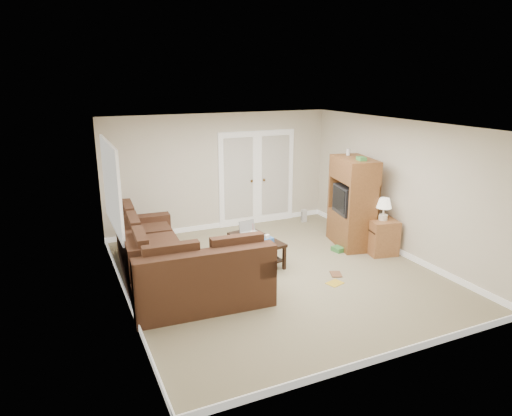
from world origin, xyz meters
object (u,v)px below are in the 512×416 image
coffee_table (256,249)px  tv_armoire (352,202)px  sectional_sofa (172,264)px  side_cabinet (382,234)px

coffee_table → tv_armoire: 2.18m
sectional_sofa → coffee_table: (1.61, 0.35, -0.12)m
tv_armoire → sectional_sofa: bearing=-162.0°
tv_armoire → side_cabinet: bearing=-56.9°
sectional_sofa → tv_armoire: tv_armoire is taller
sectional_sofa → tv_armoire: bearing=9.7°
sectional_sofa → tv_armoire: 3.75m
coffee_table → side_cabinet: (2.33, -0.58, 0.14)m
coffee_table → tv_armoire: tv_armoire is taller
coffee_table → sectional_sofa: bearing=-176.5°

